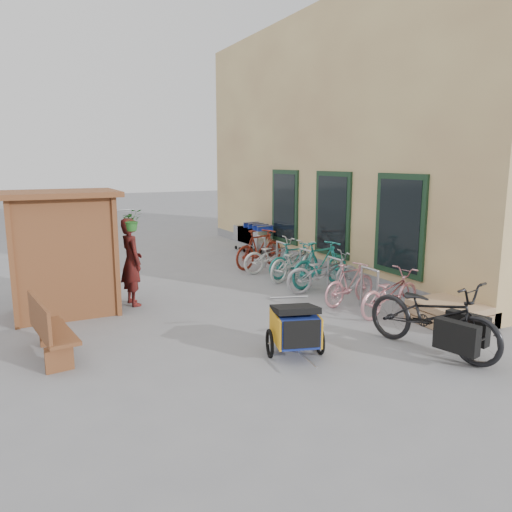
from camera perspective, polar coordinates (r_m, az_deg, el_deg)
name	(u,v)px	position (r m, az deg, el deg)	size (l,w,h in m)	color
ground	(268,326)	(9.19, 1.39, -7.98)	(80.00, 80.00, 0.00)	gray
building	(388,143)	(16.14, 14.80, 12.35)	(6.07, 13.00, 7.00)	#DFC680
kiosk	(57,236)	(10.29, -21.78, 2.17)	(2.49, 1.65, 2.40)	brown
bike_rack	(306,263)	(12.18, 5.70, -0.82)	(0.05, 5.35, 0.86)	#A5A8AD
pallet_stack	(448,313)	(9.86, 21.12, -6.14)	(1.00, 1.20, 0.40)	tan
bench	(49,329)	(8.21, -22.59, -7.68)	(0.62, 1.50, 0.93)	brown
shopping_carts	(252,235)	(16.28, -0.42, 2.41)	(0.56, 1.88, 1.00)	silver
child_trailer	(295,326)	(7.75, 4.50, -7.95)	(0.95, 1.47, 0.85)	navy
cargo_bike	(434,316)	(8.29, 19.64, -6.47)	(1.28, 2.38, 1.19)	black
person_kiosk	(132,262)	(10.61, -14.03, -0.65)	(0.67, 0.44, 1.82)	maroon
bike_0	(390,293)	(10.05, 15.04, -4.06)	(0.59, 1.70, 0.89)	pink
bike_1	(350,284)	(10.59, 10.68, -3.13)	(0.42, 1.48, 0.89)	pink
bike_2	(324,272)	(11.46, 7.74, -1.84)	(0.62, 1.79, 0.94)	#ADACB1
bike_3	(321,264)	(11.97, 7.40, -0.90)	(0.52, 1.83, 1.10)	teal
bike_4	(294,261)	(12.64, 4.37, -0.58)	(0.62, 1.79, 0.94)	silver
bike_5	(294,260)	(12.83, 4.38, -0.47)	(0.43, 1.52, 0.91)	teal
bike_6	(273,255)	(13.43, 1.97, 0.10)	(0.62, 1.77, 0.93)	silver
bike_7	(259,249)	(13.98, 0.39, 0.86)	(0.51, 1.82, 1.09)	maroon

